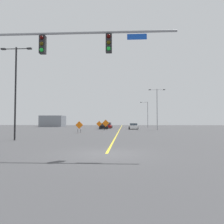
% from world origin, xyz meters
% --- Properties ---
extents(ground, '(189.34, 189.34, 0.00)m').
position_xyz_m(ground, '(0.00, 0.00, 0.00)').
color(ground, '#444447').
extents(road_centre_stripe, '(0.16, 105.19, 0.01)m').
position_xyz_m(road_centre_stripe, '(0.00, 52.59, 0.00)').
color(road_centre_stripe, yellow).
rests_on(road_centre_stripe, ground).
extents(traffic_signal_assembly, '(11.55, 0.44, 7.25)m').
position_xyz_m(traffic_signal_assembly, '(-3.77, -0.01, 5.47)').
color(traffic_signal_assembly, gray).
rests_on(traffic_signal_assembly, ground).
extents(street_lamp_far_right, '(2.26, 0.24, 7.56)m').
position_xyz_m(street_lamp_far_right, '(7.69, 52.23, 4.23)').
color(street_lamp_far_right, gray).
rests_on(street_lamp_far_right, ground).
extents(street_lamp_near_right, '(3.39, 0.24, 8.51)m').
position_xyz_m(street_lamp_near_right, '(7.79, 33.32, 5.00)').
color(street_lamp_near_right, gray).
rests_on(street_lamp_near_right, ground).
extents(street_lamp_mid_left, '(3.03, 0.24, 8.96)m').
position_xyz_m(street_lamp_mid_left, '(-9.43, 8.16, 5.21)').
color(street_lamp_mid_left, black).
rests_on(street_lamp_mid_left, ground).
extents(construction_sign_left_shoulder, '(1.21, 0.17, 1.85)m').
position_xyz_m(construction_sign_left_shoulder, '(-5.94, 21.28, 1.15)').
color(construction_sign_left_shoulder, orange).
rests_on(construction_sign_left_shoulder, ground).
extents(construction_sign_median_far, '(1.39, 0.21, 2.15)m').
position_xyz_m(construction_sign_median_far, '(-2.59, 30.06, 1.36)').
color(construction_sign_median_far, orange).
rests_on(construction_sign_median_far, ground).
extents(construction_sign_right_lane, '(1.25, 0.32, 1.89)m').
position_xyz_m(construction_sign_right_lane, '(-4.46, 35.47, 1.18)').
color(construction_sign_right_lane, orange).
rests_on(construction_sign_right_lane, ground).
extents(car_blue_far, '(2.13, 4.31, 1.35)m').
position_xyz_m(car_blue_far, '(-4.61, 55.97, 0.63)').
color(car_blue_far, '#1E389E').
rests_on(car_blue_far, ground).
extents(car_white_distant, '(2.10, 4.05, 1.37)m').
position_xyz_m(car_white_distant, '(3.10, 38.51, 0.66)').
color(car_white_distant, white).
rests_on(car_white_distant, ground).
extents(car_red_near, '(2.27, 4.07, 1.52)m').
position_xyz_m(car_red_near, '(-3.30, 44.89, 0.68)').
color(car_red_near, red).
rests_on(car_red_near, ground).
extents(car_black_passing, '(1.93, 3.80, 1.34)m').
position_xyz_m(car_black_passing, '(-3.80, 39.49, 0.64)').
color(car_black_passing, black).
rests_on(car_black_passing, ground).
extents(roadside_building_west, '(7.56, 6.16, 3.74)m').
position_xyz_m(roadside_building_west, '(-23.29, 61.10, 1.87)').
color(roadside_building_west, gray).
rests_on(roadside_building_west, ground).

